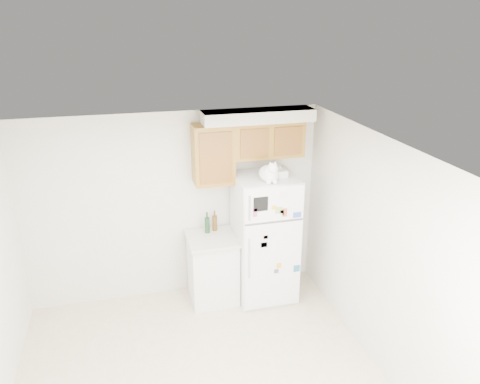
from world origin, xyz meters
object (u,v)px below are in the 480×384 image
object	(u,v)px
refrigerator	(265,238)
storage_box_back	(274,170)
bottle_amber	(215,221)
cat	(270,173)
storage_box_front	(281,174)
bottle_green	(207,222)
base_counter	(213,268)

from	to	relation	value
refrigerator	storage_box_back	size ratio (longest dim) A/B	9.44
storage_box_back	bottle_amber	size ratio (longest dim) A/B	0.64
bottle_amber	cat	bearing A→B (deg)	-35.96
refrigerator	storage_box_front	size ratio (longest dim) A/B	11.33
storage_box_front	bottle_amber	size ratio (longest dim) A/B	0.53
bottle_green	bottle_amber	xyz separation A→B (m)	(0.11, 0.04, -0.00)
storage_box_back	bottle_amber	bearing A→B (deg)	-174.44
cat	bottle_green	xyz separation A→B (m)	(-0.71, 0.40, -0.75)
cat	bottle_amber	world-z (taller)	cat
refrigerator	cat	world-z (taller)	cat
base_counter	storage_box_back	world-z (taller)	storage_box_back
refrigerator	bottle_green	xyz separation A→B (m)	(-0.72, 0.21, 0.21)
refrigerator	cat	bearing A→B (deg)	-94.64
storage_box_back	bottle_green	world-z (taller)	storage_box_back
storage_box_back	storage_box_front	size ratio (longest dim) A/B	1.20
cat	bottle_amber	bearing A→B (deg)	144.04
refrigerator	bottle_green	size ratio (longest dim) A/B	5.94
storage_box_front	bottle_amber	xyz separation A→B (m)	(-0.79, 0.32, -0.68)
base_counter	storage_box_front	world-z (taller)	storage_box_front
cat	storage_box_back	size ratio (longest dim) A/B	2.33
bottle_green	bottle_amber	world-z (taller)	bottle_green
cat	storage_box_front	bearing A→B (deg)	32.68
cat	bottle_green	world-z (taller)	cat
storage_box_back	bottle_green	distance (m)	1.11
storage_box_front	bottle_green	xyz separation A→B (m)	(-0.90, 0.28, -0.68)
storage_box_front	bottle_green	bearing A→B (deg)	159.24
storage_box_back	storage_box_front	distance (m)	0.18
cat	refrigerator	bearing A→B (deg)	85.36
refrigerator	storage_box_back	distance (m)	0.92
storage_box_back	bottle_green	xyz separation A→B (m)	(-0.86, 0.10, -0.69)
base_counter	storage_box_back	size ratio (longest dim) A/B	5.11
cat	storage_box_back	world-z (taller)	cat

